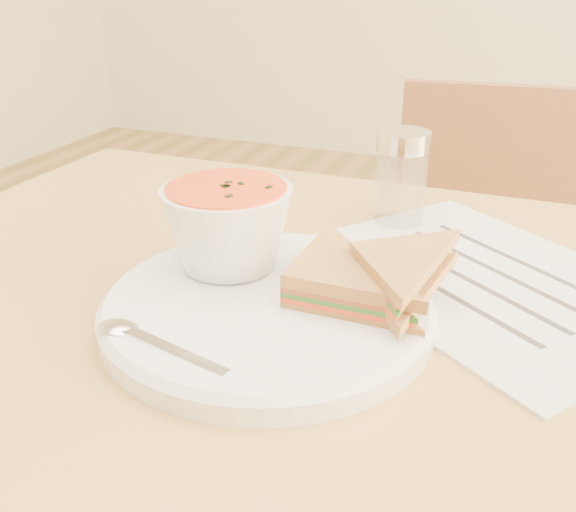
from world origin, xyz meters
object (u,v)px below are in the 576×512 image
at_px(plate, 267,310).
at_px(soup_bowl, 228,231).
at_px(chair_far, 483,343).
at_px(condiment_shaker, 401,178).

xyz_separation_m(plate, soup_bowl, (-0.05, 0.04, 0.05)).
height_order(plate, soup_bowl, soup_bowl).
bearing_deg(plate, soup_bowl, 144.13).
xyz_separation_m(chair_far, soup_bowl, (-0.20, -0.55, 0.39)).
xyz_separation_m(chair_far, plate, (-0.15, -0.58, 0.35)).
bearing_deg(soup_bowl, chair_far, 69.88).
distance_m(soup_bowl, condiment_shaker, 0.23).
bearing_deg(chair_far, plate, 69.70).
relative_size(plate, soup_bowl, 2.41).
height_order(plate, condiment_shaker, condiment_shaker).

